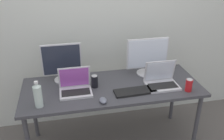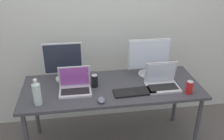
{
  "view_description": "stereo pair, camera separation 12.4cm",
  "coord_description": "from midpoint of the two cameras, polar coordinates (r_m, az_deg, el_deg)",
  "views": [
    {
      "loc": [
        -0.44,
        -2.15,
        1.99
      ],
      "look_at": [
        0.0,
        0.0,
        0.92
      ],
      "focal_mm": 40.0,
      "sensor_mm": 36.0,
      "label": 1
    },
    {
      "loc": [
        -0.32,
        -2.17,
        1.99
      ],
      "look_at": [
        0.0,
        0.0,
        0.92
      ],
      "focal_mm": 40.0,
      "sensor_mm": 36.0,
      "label": 2
    }
  ],
  "objects": [
    {
      "name": "soda_can_near_keyboard",
      "position": [
        2.5,
        18.64,
        -3.79
      ],
      "size": [
        0.07,
        0.07,
        0.13
      ],
      "color": "red",
      "rests_on": "work_desk"
    },
    {
      "name": "monitor_center",
      "position": [
        2.7,
        9.76,
        2.96
      ],
      "size": [
        0.45,
        0.21,
        0.41
      ],
      "color": "silver",
      "rests_on": "work_desk"
    },
    {
      "name": "soda_can_by_laptop",
      "position": [
        2.49,
        -2.58,
        -2.52
      ],
      "size": [
        0.07,
        0.07,
        0.13
      ],
      "color": "black",
      "rests_on": "work_desk"
    },
    {
      "name": "laptop_secondary",
      "position": [
        2.55,
        12.69,
        -2.55
      ],
      "size": [
        0.32,
        0.24,
        0.25
      ],
      "color": "silver",
      "rests_on": "work_desk"
    },
    {
      "name": "work_desk",
      "position": [
        2.55,
        1.4,
        -4.9
      ],
      "size": [
        1.79,
        0.71,
        0.74
      ],
      "color": "#424247",
      "rests_on": "ground"
    },
    {
      "name": "wall_back",
      "position": [
        2.86,
        -0.5,
        12.06
      ],
      "size": [
        7.0,
        0.08,
        2.6
      ],
      "primitive_type": "cube",
      "color": "silver",
      "rests_on": "ground"
    },
    {
      "name": "monitor_left",
      "position": [
        2.6,
        -9.78,
        2.02
      ],
      "size": [
        0.4,
        0.19,
        0.4
      ],
      "color": "silver",
      "rests_on": "work_desk"
    },
    {
      "name": "mouse_by_keyboard",
      "position": [
        2.27,
        -0.89,
        -6.91
      ],
      "size": [
        0.07,
        0.1,
        0.04
      ],
      "primitive_type": "ellipsoid",
      "rotation": [
        0.0,
        0.0,
        0.02
      ],
      "color": "slate",
      "rests_on": "work_desk"
    },
    {
      "name": "keyboard_main",
      "position": [
        2.42,
        6.66,
        -5.03
      ],
      "size": [
        0.41,
        0.16,
        0.02
      ],
      "primitive_type": "cube",
      "rotation": [
        0.0,
        0.0,
        0.04
      ],
      "color": "black",
      "rests_on": "work_desk"
    },
    {
      "name": "laptop_silver",
      "position": [
        2.44,
        -7.03,
        -3.55
      ],
      "size": [
        0.31,
        0.23,
        0.24
      ],
      "color": "silver",
      "rests_on": "work_desk"
    },
    {
      "name": "water_bottle",
      "position": [
        2.27,
        -15.31,
        -5.1
      ],
      "size": [
        0.07,
        0.07,
        0.25
      ],
      "color": "silver",
      "rests_on": "work_desk"
    }
  ]
}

